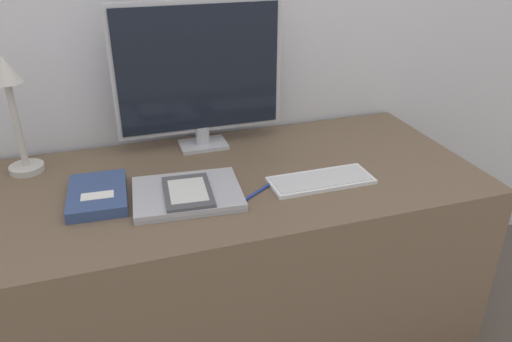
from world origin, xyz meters
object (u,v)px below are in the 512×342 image
Objects in this scene: laptop at (187,194)px; ereader at (188,192)px; pen at (261,190)px; keyboard at (321,180)px; desk_lamp at (11,99)px; monitor at (199,73)px; notebook at (98,195)px.

laptop is 0.02m from ereader.
laptop is 2.43× the size of pen.
laptop reaches higher than keyboard.
ereader is 0.58m from desk_lamp.
laptop is 0.58m from desk_lamp.
monitor is at bearing 126.49° from keyboard.
laptop is at bearing 87.37° from ereader.
desk_lamp reaches higher than notebook.
ereader is at bearing -37.14° from desk_lamp.
desk_lamp is 0.39m from notebook.
monitor is 0.56m from desk_lamp.
keyboard is at bearing -8.89° from notebook.
monitor reaches higher than pen.
keyboard is 1.30× the size of notebook.
notebook is at bearing 164.78° from laptop.
ereader is at bearing 177.54° from keyboard.
laptop is at bearing -109.62° from monitor.
monitor is at bearing 2.08° from desk_lamp.
notebook is (-0.24, 0.08, -0.01)m from ereader.
monitor is at bearing 37.13° from notebook.
monitor reaches higher than ereader.
monitor is 0.45m from pen.
keyboard is 0.64m from notebook.
pen is at bearing -12.02° from notebook.
keyboard is 0.19m from pen.
desk_lamp is 2.77× the size of pen.
desk_lamp reaches higher than laptop.
pen is (0.21, -0.03, -0.01)m from laptop.
pen is (0.21, -0.01, -0.02)m from ereader.
pen is (0.09, -0.36, -0.25)m from monitor.
keyboard is at bearing -22.76° from desk_lamp.
monitor is 0.43m from laptop.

